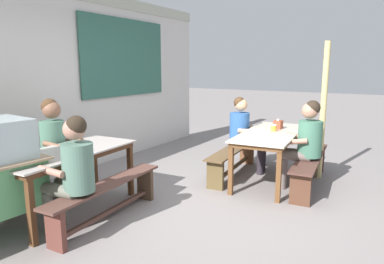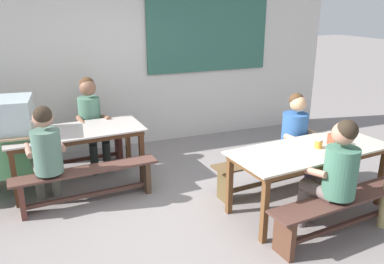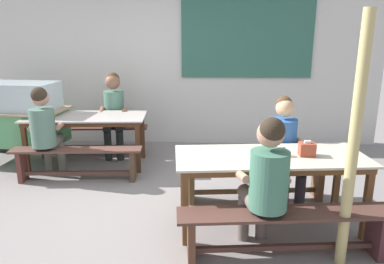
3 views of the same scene
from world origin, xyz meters
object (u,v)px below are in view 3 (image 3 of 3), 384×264
at_px(bench_near_back, 255,177).
at_px(condiment_jar, 281,151).
at_px(person_near_front, 266,178).
at_px(person_center_facing, 114,109).
at_px(dining_table_far, 86,121).
at_px(wooden_support_post, 353,146).
at_px(tissue_box, 307,149).
at_px(bench_near_front, 285,227).
at_px(bench_far_front, 77,159).
at_px(food_cart, 18,116).
at_px(person_left_back_turned, 45,127).
at_px(bench_far_back, 97,135).
at_px(person_right_near_table, 284,145).
at_px(dining_table_near, 270,162).

distance_m(bench_near_back, condiment_jar, 0.79).
xyz_separation_m(person_near_front, person_center_facing, (-1.95, 2.69, 0.02)).
xyz_separation_m(dining_table_far, wooden_support_post, (2.87, -2.25, 0.36)).
bearing_deg(wooden_support_post, bench_near_back, 115.87).
height_order(dining_table_far, tissue_box, tissue_box).
xyz_separation_m(bench_near_front, tissue_box, (0.29, 0.58, 0.51)).
distance_m(bench_far_front, person_center_facing, 1.22).
distance_m(dining_table_far, food_cart, 1.06).
distance_m(bench_near_back, person_near_front, 1.19).
height_order(food_cart, person_near_front, person_near_front).
height_order(bench_near_back, wooden_support_post, wooden_support_post).
relative_size(bench_near_back, person_near_front, 1.39).
bearing_deg(dining_table_far, person_left_back_turned, -124.46).
relative_size(bench_far_front, wooden_support_post, 0.82).
relative_size(bench_near_back, food_cart, 1.00).
height_order(dining_table_far, person_center_facing, person_center_facing).
distance_m(bench_far_back, bench_far_front, 1.16).
xyz_separation_m(bench_near_front, wooden_support_post, (0.47, -0.04, 0.73)).
distance_m(bench_near_back, bench_near_front, 1.16).
bearing_deg(wooden_support_post, bench_far_front, 149.39).
bearing_deg(person_center_facing, tissue_box, -41.77).
height_order(person_left_back_turned, person_center_facing, person_center_facing).
distance_m(food_cart, person_left_back_turned, 0.94).
bearing_deg(tissue_box, bench_near_back, 124.78).
bearing_deg(bench_near_back, wooden_support_post, -64.13).
bearing_deg(wooden_support_post, food_cart, 148.86).
height_order(bench_near_front, condiment_jar, condiment_jar).
xyz_separation_m(bench_near_front, condiment_jar, (0.03, 0.56, 0.49)).
bearing_deg(person_center_facing, person_left_back_turned, -120.95).
relative_size(dining_table_far, bench_near_back, 1.00).
height_order(person_near_front, wooden_support_post, wooden_support_post).
distance_m(person_right_near_table, tissue_box, 0.55).
relative_size(dining_table_far, bench_far_back, 1.06).
bearing_deg(bench_near_front, bench_near_back, 95.55).
height_order(dining_table_far, bench_near_front, dining_table_far).
bearing_deg(person_near_front, dining_table_far, 135.83).
bearing_deg(person_left_back_turned, person_center_facing, 59.05).
relative_size(food_cart, person_right_near_table, 1.42).
bearing_deg(bench_near_back, dining_table_near, -84.45).
bearing_deg(bench_near_front, dining_table_near, 95.55).
relative_size(person_left_back_turned, person_right_near_table, 1.02).
relative_size(dining_table_near, tissue_box, 12.61).
relative_size(bench_far_front, person_near_front, 1.35).
xyz_separation_m(dining_table_far, person_near_front, (2.23, -2.16, 0.05)).
relative_size(bench_near_front, person_center_facing, 1.44).
height_order(dining_table_far, wooden_support_post, wooden_support_post).
relative_size(dining_table_near, condiment_jar, 18.51).
xyz_separation_m(bench_far_back, person_near_front, (2.27, -2.74, 0.43)).
distance_m(bench_far_front, wooden_support_post, 3.37).
height_order(person_near_front, condiment_jar, person_near_front).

